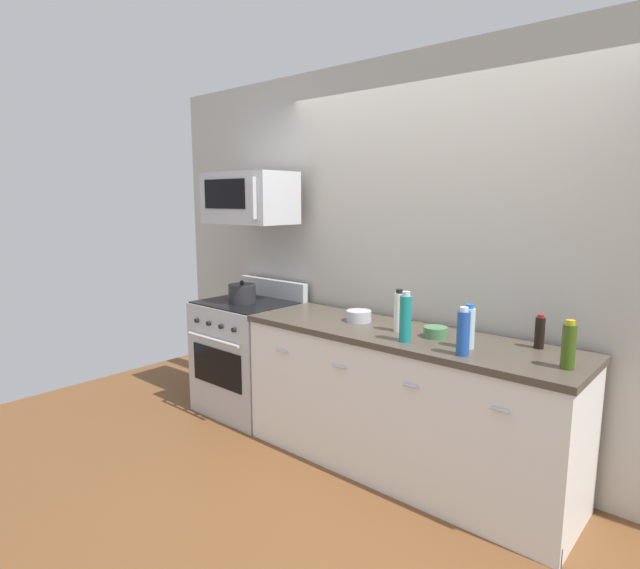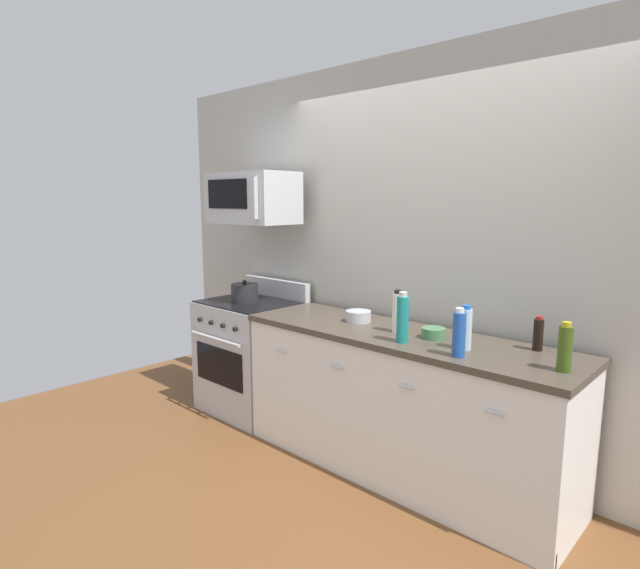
% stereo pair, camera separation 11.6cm
% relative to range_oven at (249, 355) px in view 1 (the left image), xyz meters
% --- Properties ---
extents(ground_plane, '(6.34, 6.34, 0.00)m').
position_rel_range_oven_xyz_m(ground_plane, '(1.47, -0.00, -0.47)').
color(ground_plane, brown).
extents(back_wall, '(5.28, 0.10, 2.70)m').
position_rel_range_oven_xyz_m(back_wall, '(1.47, 0.41, 0.88)').
color(back_wall, '#B7B2A8').
rests_on(back_wall, ground_plane).
extents(counter_unit, '(2.19, 0.66, 0.92)m').
position_rel_range_oven_xyz_m(counter_unit, '(1.47, -0.00, -0.01)').
color(counter_unit, white).
rests_on(counter_unit, ground_plane).
extents(range_oven, '(0.76, 0.69, 1.07)m').
position_rel_range_oven_xyz_m(range_oven, '(0.00, 0.00, 0.00)').
color(range_oven, '#B7BABF').
rests_on(range_oven, ground_plane).
extents(microwave, '(0.74, 0.44, 0.40)m').
position_rel_range_oven_xyz_m(microwave, '(0.00, 0.04, 1.28)').
color(microwave, '#B7BABF').
extents(bottle_soy_sauce_dark, '(0.05, 0.05, 0.19)m').
position_rel_range_oven_xyz_m(bottle_soy_sauce_dark, '(2.23, 0.19, 0.54)').
color(bottle_soy_sauce_dark, black).
rests_on(bottle_soy_sauce_dark, countertop_slab).
extents(bottle_vinegar_white, '(0.06, 0.06, 0.27)m').
position_rel_range_oven_xyz_m(bottle_vinegar_white, '(1.44, -0.00, 0.58)').
color(bottle_vinegar_white, silver).
rests_on(bottle_vinegar_white, countertop_slab).
extents(bottle_olive_oil, '(0.07, 0.07, 0.24)m').
position_rel_range_oven_xyz_m(bottle_olive_oil, '(2.45, -0.08, 0.57)').
color(bottle_olive_oil, '#385114').
rests_on(bottle_olive_oil, countertop_slab).
extents(bottle_sparkling_teal, '(0.07, 0.07, 0.30)m').
position_rel_range_oven_xyz_m(bottle_sparkling_teal, '(1.59, -0.17, 0.59)').
color(bottle_sparkling_teal, '#197F7A').
rests_on(bottle_sparkling_teal, countertop_slab).
extents(bottle_soda_blue, '(0.07, 0.07, 0.26)m').
position_rel_range_oven_xyz_m(bottle_soda_blue, '(1.97, -0.21, 0.58)').
color(bottle_soda_blue, '#1E4CA5').
rests_on(bottle_soda_blue, countertop_slab).
extents(bottle_water_clear, '(0.07, 0.07, 0.25)m').
position_rel_range_oven_xyz_m(bottle_water_clear, '(1.93, -0.06, 0.57)').
color(bottle_water_clear, silver).
rests_on(bottle_water_clear, countertop_slab).
extents(bowl_steel_prep, '(0.17, 0.17, 0.07)m').
position_rel_range_oven_xyz_m(bowl_steel_prep, '(1.09, 0.05, 0.49)').
color(bowl_steel_prep, '#B2B5BA').
rests_on(bowl_steel_prep, countertop_slab).
extents(bowl_green_glaze, '(0.14, 0.14, 0.06)m').
position_rel_range_oven_xyz_m(bowl_green_glaze, '(1.68, 0.03, 0.48)').
color(bowl_green_glaze, '#477A4C').
rests_on(bowl_green_glaze, countertop_slab).
extents(stockpot, '(0.22, 0.22, 0.18)m').
position_rel_range_oven_xyz_m(stockpot, '(0.00, -0.05, 0.53)').
color(stockpot, '#262628').
rests_on(stockpot, range_oven).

